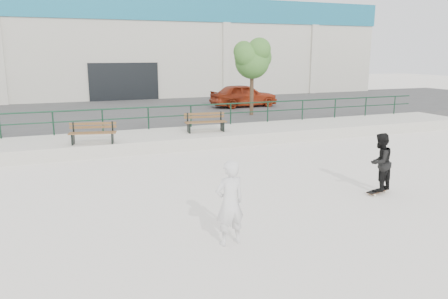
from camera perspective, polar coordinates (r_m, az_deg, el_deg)
name	(u,v)px	position (r m, az deg, el deg)	size (l,w,h in m)	color
ground	(286,220)	(10.59, 8.10, -9.05)	(120.00, 120.00, 0.00)	silver
ledge	(178,138)	(19.05, -6.02, 1.46)	(30.00, 3.00, 0.50)	beige
parking_strip	(141,114)	(27.24, -10.83, 4.61)	(60.00, 14.00, 0.50)	#393939
railing	(170,112)	(20.13, -7.08, 4.89)	(28.00, 0.06, 1.03)	#123421
commercial_building	(108,45)	(40.84, -14.88, 13.05)	(44.20, 16.33, 8.00)	#B5B2A3
bench_left	(93,133)	(17.31, -16.76, 2.06)	(1.81, 0.85, 0.80)	brown
bench_right	(205,122)	(19.14, -2.45, 3.58)	(1.85, 0.71, 0.83)	brown
tree	(253,58)	(24.27, 3.76, 11.90)	(2.35, 2.09, 4.19)	#4F3727
red_car	(244,95)	(28.16, 2.59, 7.09)	(1.73, 4.30, 1.47)	maroon
skateboard	(378,191)	(13.07, 19.42, -5.13)	(0.81, 0.40, 0.09)	black
standing_skater	(380,162)	(12.85, 19.69, -1.56)	(0.79, 0.62, 1.63)	black
seated_skater	(230,203)	(8.92, 0.75, -6.98)	(0.65, 0.43, 1.79)	silver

